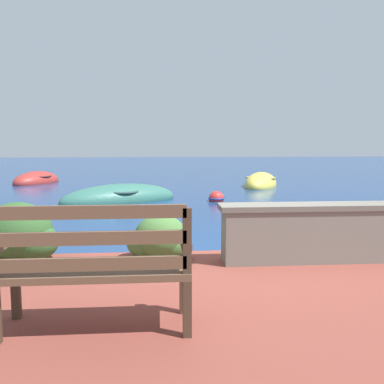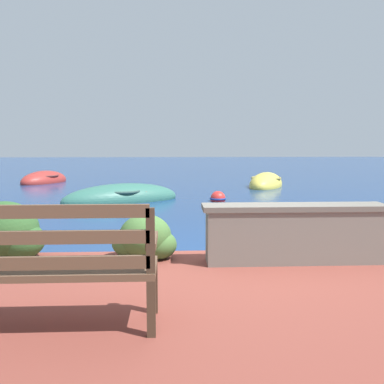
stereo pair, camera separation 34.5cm
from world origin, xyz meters
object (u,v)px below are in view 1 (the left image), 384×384
(park_bench, at_px, (95,264))
(rowboat_nearest, at_px, (120,199))
(rowboat_far, at_px, (37,181))
(rowboat_mid, at_px, (261,184))
(mooring_buoy, at_px, (216,198))

(park_bench, xyz_separation_m, rowboat_nearest, (-0.54, 8.25, -0.63))
(rowboat_far, bearing_deg, rowboat_mid, 102.24)
(rowboat_mid, relative_size, mooring_buoy, 5.96)
(rowboat_nearest, bearing_deg, rowboat_mid, 9.64)
(park_bench, bearing_deg, rowboat_mid, 70.12)
(park_bench, distance_m, rowboat_mid, 12.53)
(rowboat_mid, xyz_separation_m, mooring_buoy, (-2.09, -3.63, -0.00))
(rowboat_nearest, height_order, rowboat_far, rowboat_nearest)
(rowboat_nearest, height_order, mooring_buoy, rowboat_nearest)
(rowboat_nearest, height_order, rowboat_mid, rowboat_mid)
(rowboat_nearest, bearing_deg, park_bench, -114.19)
(rowboat_mid, distance_m, rowboat_far, 8.45)
(rowboat_mid, relative_size, rowboat_far, 1.06)
(park_bench, xyz_separation_m, rowboat_mid, (4.10, 11.82, -0.63))
(park_bench, relative_size, rowboat_far, 0.54)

